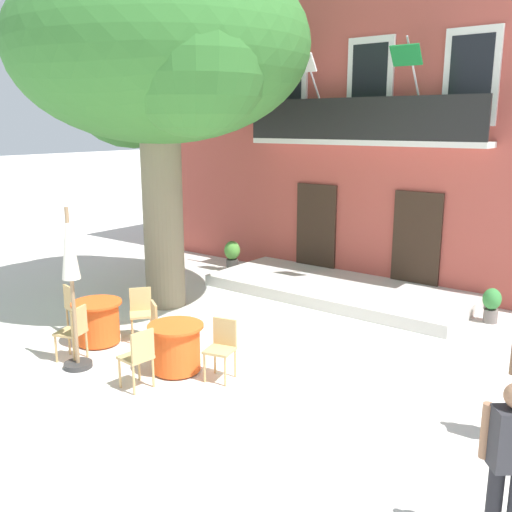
% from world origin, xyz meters
% --- Properties ---
extents(ground_plane, '(120.00, 120.00, 0.00)m').
position_xyz_m(ground_plane, '(0.00, 0.00, 0.00)').
color(ground_plane, silver).
extents(building_facade, '(13.00, 5.09, 7.50)m').
position_xyz_m(building_facade, '(-0.86, 6.99, 3.75)').
color(building_facade, '#B24C42').
rests_on(building_facade, ground).
extents(entrance_step_platform, '(5.78, 2.41, 0.25)m').
position_xyz_m(entrance_step_platform, '(-0.86, 3.80, 0.12)').
color(entrance_step_platform, silver).
rests_on(entrance_step_platform, ground).
extents(plane_tree, '(6.23, 5.47, 7.00)m').
position_xyz_m(plane_tree, '(-3.51, 1.05, 5.01)').
color(plane_tree, '#7F755B').
rests_on(plane_tree, ground).
extents(cafe_table_near_tree, '(0.86, 0.86, 0.76)m').
position_xyz_m(cafe_table_near_tree, '(-2.76, -1.26, 0.39)').
color(cafe_table_near_tree, '#EA561E').
rests_on(cafe_table_near_tree, ground).
extents(cafe_chair_near_tree_0, '(0.56, 0.56, 0.91)m').
position_xyz_m(cafe_chair_near_tree_0, '(-2.35, -0.63, 0.53)').
color(cafe_chair_near_tree_0, tan).
rests_on(cafe_chair_near_tree_0, ground).
extents(cafe_chair_near_tree_1, '(0.48, 0.48, 0.91)m').
position_xyz_m(cafe_chair_near_tree_1, '(-3.51, -1.18, 0.53)').
color(cafe_chair_near_tree_1, tan).
rests_on(cafe_chair_near_tree_1, ground).
extents(cafe_chair_near_tree_2, '(0.51, 0.51, 0.91)m').
position_xyz_m(cafe_chair_near_tree_2, '(-2.45, -1.95, 0.53)').
color(cafe_chair_near_tree_2, tan).
rests_on(cafe_chair_near_tree_2, ground).
extents(cafe_table_middle, '(0.86, 0.86, 0.76)m').
position_xyz_m(cafe_table_middle, '(-0.85, -1.26, 0.39)').
color(cafe_table_middle, '#EA561E').
rests_on(cafe_table_middle, ground).
extents(cafe_chair_middle_0, '(0.55, 0.55, 0.91)m').
position_xyz_m(cafe_chair_middle_0, '(-1.53, -0.93, 0.53)').
color(cafe_chair_middle_0, tan).
rests_on(cafe_chair_middle_0, ground).
extents(cafe_chair_middle_1, '(0.43, 0.43, 0.91)m').
position_xyz_m(cafe_chair_middle_1, '(-0.85, -2.01, 0.53)').
color(cafe_chair_middle_1, tan).
rests_on(cafe_chair_middle_1, ground).
extents(cafe_chair_middle_2, '(0.49, 0.49, 0.91)m').
position_xyz_m(cafe_chair_middle_2, '(-0.15, -1.00, 0.53)').
color(cafe_chair_middle_2, tan).
rests_on(cafe_chair_middle_2, ground).
extents(cafe_umbrella, '(0.44, 0.44, 2.55)m').
position_xyz_m(cafe_umbrella, '(-2.20, -2.10, 1.67)').
color(cafe_umbrella, '#997A56').
rests_on(cafe_umbrella, ground).
extents(ground_planter_left, '(0.41, 0.41, 0.79)m').
position_xyz_m(ground_planter_left, '(-4.11, 4.02, 0.44)').
color(ground_planter_left, '#47423D').
rests_on(ground_planter_left, ground).
extents(ground_planter_right, '(0.34, 0.34, 0.68)m').
position_xyz_m(ground_planter_right, '(2.38, 4.00, 0.38)').
color(ground_planter_right, slate).
rests_on(ground_planter_right, ground).
extents(pedestrian_near_entrance, '(0.53, 0.38, 1.64)m').
position_xyz_m(pedestrian_near_entrance, '(4.18, -2.23, 0.92)').
color(pedestrian_near_entrance, '#232328').
rests_on(pedestrian_near_entrance, ground).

